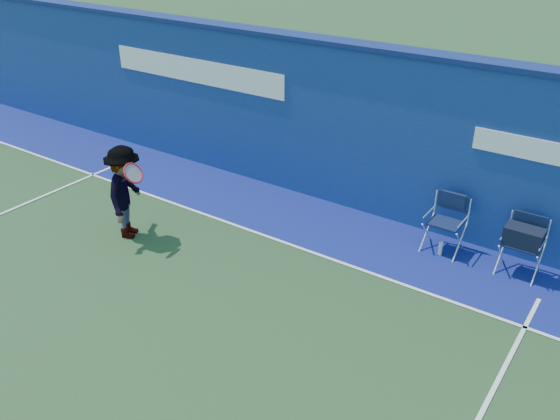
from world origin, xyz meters
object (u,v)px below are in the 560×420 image
Objects in this scene: directors_chair_right at (521,251)px; tennis_player at (126,192)px; water_bottle at (440,248)px; directors_chair_left at (444,233)px.

directors_chair_right is 6.51m from tennis_player.
directors_chair_right is at bearing 8.40° from water_bottle.
tennis_player is (-4.74, -2.45, 0.70)m from water_bottle.
directors_chair_right is (1.23, 0.00, 0.07)m from directors_chair_left.
water_bottle is 0.15× the size of tennis_player.
tennis_player is at bearing -152.63° from water_bottle.
tennis_player is (-4.71, -2.63, 0.51)m from directors_chair_left.
directors_chair_right is at bearing 0.16° from directors_chair_left.
directors_chair_right is 1.25m from water_bottle.
tennis_player reaches higher than water_bottle.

